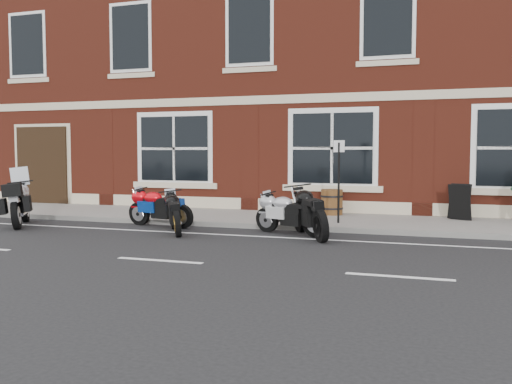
% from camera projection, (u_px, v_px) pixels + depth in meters
% --- Properties ---
extents(ground, '(80.00, 80.00, 0.00)m').
position_uv_depth(ground, '(225.00, 236.00, 12.60)').
color(ground, black).
rests_on(ground, ground).
extents(sidewalk, '(30.00, 3.00, 0.12)m').
position_uv_depth(sidewalk, '(266.00, 219.00, 15.43)').
color(sidewalk, slate).
rests_on(sidewalk, ground).
extents(kerb, '(30.00, 0.16, 0.12)m').
position_uv_depth(kerb, '(246.00, 226.00, 13.94)').
color(kerb, slate).
rests_on(kerb, ground).
extents(pub_building, '(24.00, 12.00, 12.00)m').
position_uv_depth(pub_building, '(325.00, 45.00, 22.11)').
color(pub_building, maroon).
rests_on(pub_building, ground).
extents(moto_touring_silver, '(1.36, 1.93, 1.47)m').
position_uv_depth(moto_touring_silver, '(22.00, 202.00, 14.48)').
color(moto_touring_silver, black).
rests_on(moto_touring_silver, ground).
extents(moto_sport_red, '(1.93, 0.48, 0.87)m').
position_uv_depth(moto_sport_red, '(160.00, 207.00, 14.21)').
color(moto_sport_red, black).
rests_on(moto_sport_red, ground).
extents(moto_sport_black, '(1.10, 1.72, 0.87)m').
position_uv_depth(moto_sport_black, '(176.00, 211.00, 13.14)').
color(moto_sport_black, black).
rests_on(moto_sport_black, ground).
extents(moto_sport_silver, '(1.83, 0.77, 0.86)m').
position_uv_depth(moto_sport_silver, '(290.00, 213.00, 12.88)').
color(moto_sport_silver, black).
rests_on(moto_sport_silver, ground).
extents(moto_naked_black, '(1.27, 2.03, 1.02)m').
position_uv_depth(moto_naked_black, '(310.00, 210.00, 12.52)').
color(moto_naked_black, black).
rests_on(moto_naked_black, ground).
extents(a_board_sign, '(0.66, 0.57, 0.93)m').
position_uv_depth(a_board_sign, '(460.00, 202.00, 14.64)').
color(a_board_sign, black).
rests_on(a_board_sign, sidewalk).
extents(barrel_planter, '(0.63, 0.63, 0.70)m').
position_uv_depth(barrel_planter, '(332.00, 202.00, 15.85)').
color(barrel_planter, '#422711').
rests_on(barrel_planter, sidewalk).
extents(parking_sign, '(0.28, 0.09, 2.02)m').
position_uv_depth(parking_sign, '(339.00, 175.00, 13.91)').
color(parking_sign, black).
rests_on(parking_sign, sidewalk).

